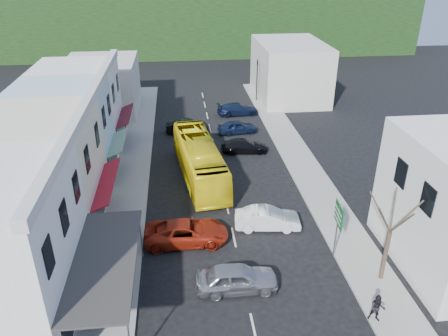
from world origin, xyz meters
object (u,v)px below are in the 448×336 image
Objects in this scene: car_red at (187,233)px; pedestrian_right at (377,308)px; car_white at (267,219)px; street_tree at (390,232)px; car_silver at (237,279)px; traffic_signal at (257,81)px; pedestrian_left at (125,225)px; direction_sign at (337,231)px; bus at (199,161)px.

car_red is 2.71× the size of pedestrian_right.
car_white is 5.67m from car_red.
car_white is 8.55m from street_tree.
pedestrian_right is at bearing -129.98° from car_red.
pedestrian_right reaches higher than car_silver.
traffic_signal is (7.07, 33.68, 1.93)m from car_silver.
pedestrian_left is (-6.71, 5.71, 0.30)m from car_silver.
direction_sign is 0.72× the size of traffic_signal.
pedestrian_left reaches higher than car_red.
direction_sign reaches higher than pedestrian_right.
bus is at bearing 129.42° from direction_sign.
direction_sign reaches higher than car_red.
street_tree is (9.75, -13.93, 1.81)m from bus.
street_tree is (11.13, -4.91, 2.66)m from car_red.
direction_sign reaches higher than car_silver.
car_white is 28.23m from traffic_signal.
car_red is 4.17m from pedestrian_left.
street_tree is at bearing -44.59° from direction_sign.
car_silver is at bearing -91.96° from bus.
direction_sign is at bearing -128.73° from car_white.
street_tree is (2.01, -2.41, 1.46)m from direction_sign.
street_tree is (15.19, -5.82, 2.36)m from pedestrian_left.
street_tree reaches higher than pedestrian_left.
car_silver is at bearing 175.06° from pedestrian_right.
car_red is (-2.66, 4.80, 0.00)m from car_silver.
car_silver is (1.28, -13.83, -0.85)m from bus.
street_tree is at bearing -90.19° from car_silver.
street_tree reaches higher than direction_sign.
direction_sign reaches higher than pedestrian_left.
car_silver and car_red have the same top height.
bus is at bearing 71.75° from traffic_signal.
bus reaches higher than car_silver.
direction_sign is at bearing -104.89° from car_red.
traffic_signal is (0.61, 31.37, 0.73)m from direction_sign.
car_white is (4.19, -8.00, -0.85)m from bus.
car_red is at bearing 170.26° from direction_sign.
car_silver and car_white have the same top height.
pedestrian_left is at bearing 50.13° from car_silver.
car_silver is 2.59× the size of pedestrian_right.
car_silver is at bearing 179.29° from street_tree.
car_white is 1.16× the size of direction_sign.
car_white is at bearing 133.11° from street_tree.
bus is 2.21× the size of traffic_signal.
bus is 3.05× the size of direction_sign.
pedestrian_right is (6.77, -3.22, 0.30)m from car_silver.
car_white is 0.65× the size of street_tree.
car_silver is 0.96× the size of car_red.
pedestrian_left reaches higher than car_silver.
car_silver is 8.88m from street_tree.
car_white is 0.96× the size of car_red.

